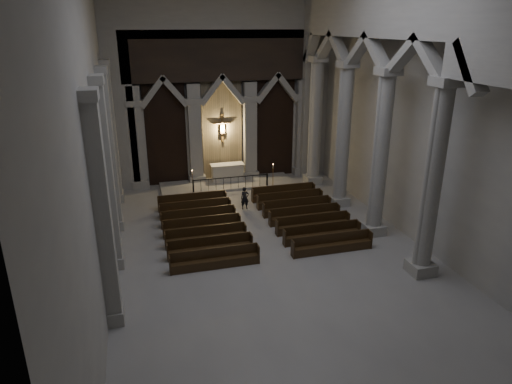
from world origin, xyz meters
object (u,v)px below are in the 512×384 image
candle_stand_left (193,187)px  worshipper (245,198)px  altar (227,172)px  pews (255,223)px  candle_stand_right (273,182)px  altar_rail (231,181)px

candle_stand_left → worshipper: bearing=-53.0°
altar → pews: size_ratio=0.23×
candle_stand_left → worshipper: size_ratio=1.17×
candle_stand_right → pews: candle_stand_right is taller
altar → candle_stand_right: 3.18m
altar → altar_rail: (-0.14, -1.71, -0.08)m
altar → altar_rail: altar is taller
altar → worshipper: size_ratio=1.69×
candle_stand_left → candle_stand_right: candle_stand_right is taller
altar → altar_rail: 1.71m
candle_stand_left → candle_stand_right: (5.03, -0.37, 0.02)m
altar_rail → worshipper: worshipper is taller
candle_stand_right → altar: bearing=143.3°
altar_rail → candle_stand_right: bearing=-4.0°
candle_stand_left → altar_rail: bearing=-4.4°
altar_rail → worshipper: 3.11m
altar → worshipper: worshipper is taller
altar_rail → candle_stand_left: candle_stand_left is taller
candle_stand_right → pews: size_ratio=0.17×
candle_stand_right → pews: 6.12m
worshipper → pews: bearing=-94.2°
altar_rail → altar: bearing=85.4°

